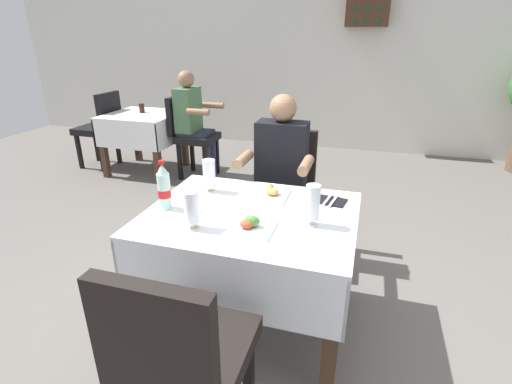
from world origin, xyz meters
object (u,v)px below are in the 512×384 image
(seated_diner_far, at_px, (280,173))
(beer_glass_left, at_px, (312,205))
(background_dining_table, at_px, (144,129))
(wall_bottle_rack, at_px, (368,10))
(beer_glass_middle, at_px, (192,210))
(background_chair_left, at_px, (101,125))
(napkin_cutlery_set, at_px, (331,201))
(background_chair_right, at_px, (190,132))
(plate_near_camera, at_px, (251,225))
(main_dining_table, at_px, (251,239))
(background_patron, at_px, (193,119))
(chair_near_camera_side, at_px, (182,354))
(chair_far_diner_seat, at_px, (284,188))
(beer_glass_right, at_px, (209,175))
(plate_far_diner, at_px, (269,193))
(cola_bottle_primary, at_px, (164,188))
(background_table_tumbler, at_px, (142,108))

(seated_diner_far, bearing_deg, beer_glass_left, -65.88)
(background_dining_table, relative_size, wall_bottle_rack, 1.51)
(beer_glass_middle, xyz_separation_m, background_chair_left, (-2.51, 2.52, -0.28))
(napkin_cutlery_set, bearing_deg, background_dining_table, 141.51)
(beer_glass_middle, relative_size, background_chair_right, 0.20)
(plate_near_camera, bearing_deg, main_dining_table, 107.31)
(background_patron, distance_m, wall_bottle_rack, 2.76)
(chair_near_camera_side, distance_m, background_patron, 3.42)
(wall_bottle_rack, bearing_deg, chair_far_diner_seat, -97.14)
(background_chair_right, distance_m, wall_bottle_rack, 2.86)
(background_chair_left, xyz_separation_m, background_patron, (1.31, -0.00, 0.16))
(plate_near_camera, distance_m, beer_glass_middle, 0.30)
(main_dining_table, distance_m, beer_glass_right, 0.48)
(background_chair_left, bearing_deg, wall_bottle_rack, 28.25)
(chair_near_camera_side, bearing_deg, plate_far_diner, 88.21)
(plate_far_diner, xyz_separation_m, napkin_cutlery_set, (0.37, 0.02, -0.01))
(wall_bottle_rack, bearing_deg, beer_glass_left, -90.70)
(seated_diner_far, relative_size, wall_bottle_rack, 2.25)
(plate_near_camera, bearing_deg, plate_far_diner, 92.95)
(plate_near_camera, xyz_separation_m, background_dining_table, (-2.16, 2.44, -0.21))
(chair_far_diner_seat, relative_size, plate_far_diner, 3.89)
(chair_near_camera_side, distance_m, background_chair_left, 4.14)
(chair_far_diner_seat, height_order, beer_glass_right, chair_far_diner_seat)
(beer_glass_middle, height_order, background_patron, background_patron)
(cola_bottle_primary, relative_size, wall_bottle_rack, 0.50)
(cola_bottle_primary, xyz_separation_m, background_chair_right, (-1.01, 2.35, -0.31))
(seated_diner_far, xyz_separation_m, cola_bottle_primary, (-0.45, -0.82, 0.15))
(background_dining_table, bearing_deg, cola_bottle_primary, -55.13)
(beer_glass_right, height_order, background_chair_right, background_chair_right)
(plate_near_camera, distance_m, background_dining_table, 3.27)
(seated_diner_far, relative_size, beer_glass_right, 6.21)
(plate_near_camera, height_order, cola_bottle_primary, cola_bottle_primary)
(main_dining_table, height_order, plate_far_diner, plate_far_diner)
(chair_near_camera_side, xyz_separation_m, beer_glass_left, (0.34, 0.79, 0.29))
(plate_near_camera, distance_m, cola_bottle_primary, 0.54)
(napkin_cutlery_set, relative_size, background_chair_left, 0.20)
(chair_far_diner_seat, bearing_deg, beer_glass_middle, -101.36)
(chair_far_diner_seat, xyz_separation_m, background_chair_right, (-1.47, 1.42, 0.00))
(plate_far_diner, distance_m, background_table_tumbler, 3.00)
(main_dining_table, bearing_deg, beer_glass_left, -8.68)
(beer_glass_right, bearing_deg, background_chair_right, 119.15)
(plate_far_diner, height_order, wall_bottle_rack, wall_bottle_rack)
(cola_bottle_primary, bearing_deg, napkin_cutlery_set, 22.32)
(plate_near_camera, xyz_separation_m, napkin_cutlery_set, (0.34, 0.45, -0.01))
(beer_glass_middle, height_order, beer_glass_right, beer_glass_right)
(background_patron, height_order, wall_bottle_rack, wall_bottle_rack)
(plate_far_diner, xyz_separation_m, wall_bottle_rack, (0.35, 3.69, 1.18))
(beer_glass_middle, bearing_deg, background_dining_table, 126.78)
(background_chair_left, xyz_separation_m, background_table_tumbler, (0.60, 0.06, 0.24))
(background_chair_right, xyz_separation_m, wall_bottle_rack, (1.86, 1.68, 1.38))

